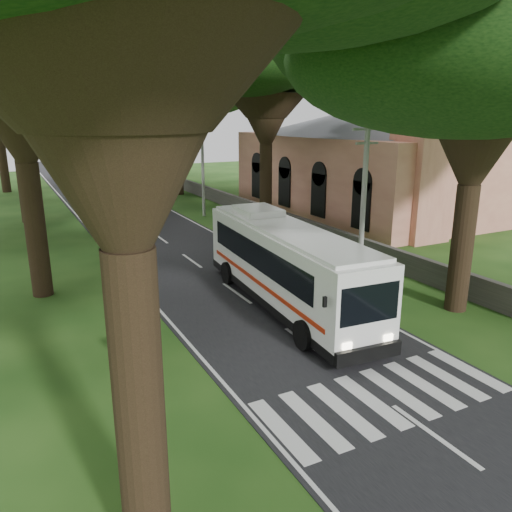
# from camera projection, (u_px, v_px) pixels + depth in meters

# --- Properties ---
(ground) EXTENTS (140.00, 140.00, 0.00)m
(ground) POSITION_uv_depth(u_px,v_px,m) (341.00, 369.00, 16.33)
(ground) COLOR #1B4012
(ground) RESTS_ON ground
(road) EXTENTS (8.00, 120.00, 0.04)m
(road) POSITION_uv_depth(u_px,v_px,m) (141.00, 225.00, 37.69)
(road) COLOR black
(road) RESTS_ON ground
(crosswalk) EXTENTS (8.00, 3.00, 0.01)m
(crosswalk) POSITION_uv_depth(u_px,v_px,m) (382.00, 398.00, 14.62)
(crosswalk) COLOR silver
(crosswalk) RESTS_ON ground
(property_wall) EXTENTS (0.35, 50.00, 1.20)m
(property_wall) POSITION_uv_depth(u_px,v_px,m) (253.00, 209.00, 40.65)
(property_wall) COLOR #383533
(property_wall) RESTS_ON ground
(church) EXTENTS (14.00, 24.00, 11.60)m
(church) POSITION_uv_depth(u_px,v_px,m) (362.00, 154.00, 41.29)
(church) COLOR #CA7662
(church) RESTS_ON ground
(pole_near) EXTENTS (1.60, 0.24, 8.00)m
(pole_near) POSITION_uv_depth(u_px,v_px,m) (363.00, 202.00, 22.74)
(pole_near) COLOR gray
(pole_near) RESTS_ON ground
(pole_mid) EXTENTS (1.60, 0.24, 8.00)m
(pole_mid) POSITION_uv_depth(u_px,v_px,m) (203.00, 164.00, 39.84)
(pole_mid) COLOR gray
(pole_mid) RESTS_ON ground
(pole_far) EXTENTS (1.60, 0.24, 8.00)m
(pole_far) POSITION_uv_depth(u_px,v_px,m) (138.00, 149.00, 56.93)
(pole_far) COLOR gray
(pole_far) RESTS_ON ground
(tree_l_mida) EXTENTS (15.02, 15.02, 15.54)m
(tree_l_mida) POSITION_uv_depth(u_px,v_px,m) (8.00, 4.00, 19.71)
(tree_l_mida) COLOR black
(tree_l_mida) RESTS_ON ground
(tree_l_midb) EXTENTS (15.83, 15.83, 15.62)m
(tree_l_midb) POSITION_uv_depth(u_px,v_px,m) (7.00, 54.00, 35.34)
(tree_l_midb) COLOR black
(tree_l_midb) RESTS_ON ground
(tree_r_near) EXTENTS (16.28, 16.28, 14.25)m
(tree_r_near) POSITION_uv_depth(u_px,v_px,m) (486.00, 38.00, 18.41)
(tree_r_near) COLOR black
(tree_r_near) RESTS_ON ground
(tree_r_mida) EXTENTS (13.82, 13.82, 15.21)m
(tree_r_mida) POSITION_uv_depth(u_px,v_px,m) (266.00, 52.00, 33.64)
(tree_r_mida) COLOR black
(tree_r_mida) RESTS_ON ground
(tree_r_midb) EXTENTS (14.86, 14.86, 13.92)m
(tree_r_midb) POSITION_uv_depth(u_px,v_px,m) (175.00, 87.00, 49.20)
(tree_r_midb) COLOR black
(tree_r_midb) RESTS_ON ground
(tree_r_far) EXTENTS (13.74, 13.74, 16.07)m
(tree_r_far) POSITION_uv_depth(u_px,v_px,m) (137.00, 75.00, 64.40)
(tree_r_far) COLOR black
(tree_r_far) RESTS_ON ground
(coach_bus) EXTENTS (3.47, 12.15, 3.54)m
(coach_bus) POSITION_uv_depth(u_px,v_px,m) (285.00, 264.00, 21.20)
(coach_bus) COLOR white
(coach_bus) RESTS_ON ground
(distant_car_a) EXTENTS (1.43, 3.50, 1.19)m
(distant_car_a) POSITION_uv_depth(u_px,v_px,m) (108.00, 202.00, 43.94)
(distant_car_a) COLOR silver
(distant_car_a) RESTS_ON road
(distant_car_b) EXTENTS (2.39, 4.26, 1.33)m
(distant_car_b) POSITION_uv_depth(u_px,v_px,m) (69.00, 175.00, 63.17)
(distant_car_b) COLOR navy
(distant_car_b) RESTS_ON road
(distant_car_c) EXTENTS (3.28, 5.31, 1.43)m
(distant_car_c) POSITION_uv_depth(u_px,v_px,m) (89.00, 166.00, 72.87)
(distant_car_c) COLOR maroon
(distant_car_c) RESTS_ON road
(pedestrian) EXTENTS (0.53, 0.70, 1.75)m
(pedestrian) POSITION_uv_depth(u_px,v_px,m) (133.00, 350.00, 15.71)
(pedestrian) COLOR black
(pedestrian) RESTS_ON ground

